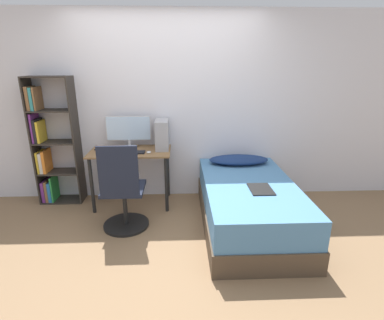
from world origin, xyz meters
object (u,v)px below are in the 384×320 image
(bed, at_px, (248,205))
(keyboard, at_px, (128,152))
(bookshelf, at_px, (49,146))
(pc_tower, at_px, (162,134))
(monitor, at_px, (129,130))
(office_chair, at_px, (123,197))

(bed, xyz_separation_m, keyboard, (-1.44, 0.53, 0.50))
(bookshelf, height_order, keyboard, bookshelf)
(keyboard, relative_size, pc_tower, 1.12)
(monitor, distance_m, pc_tower, 0.46)
(bed, bearing_deg, pc_tower, 144.32)
(bed, height_order, keyboard, keyboard)
(bookshelf, bearing_deg, pc_tower, -2.21)
(office_chair, bearing_deg, bed, 0.46)
(bed, height_order, pc_tower, pc_tower)
(office_chair, bearing_deg, pc_tower, 60.70)
(keyboard, distance_m, pc_tower, 0.51)
(monitor, bearing_deg, office_chair, -87.66)
(bed, height_order, monitor, monitor)
(bed, bearing_deg, keyboard, 159.93)
(bookshelf, height_order, office_chair, bookshelf)
(office_chair, distance_m, bed, 1.44)
(bookshelf, distance_m, pc_tower, 1.51)
(bookshelf, bearing_deg, keyboard, -13.64)
(office_chair, relative_size, keyboard, 2.44)
(bed, relative_size, pc_tower, 4.90)
(bookshelf, bearing_deg, office_chair, -36.40)
(pc_tower, bearing_deg, monitor, 168.81)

